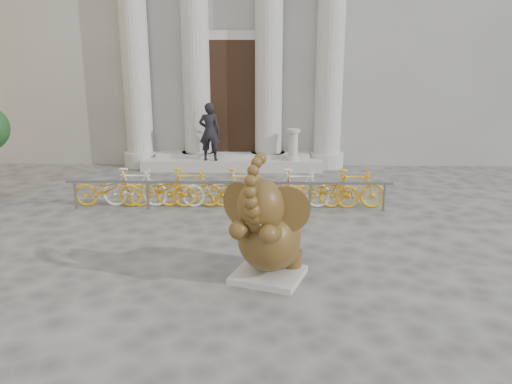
{
  "coord_description": "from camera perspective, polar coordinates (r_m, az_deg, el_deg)",
  "views": [
    {
      "loc": [
        1.21,
        -7.08,
        3.72
      ],
      "look_at": [
        0.97,
        2.43,
        1.1
      ],
      "focal_mm": 35.0,
      "sensor_mm": 36.0,
      "label": 1
    }
  ],
  "objects": [
    {
      "name": "pedestrian",
      "position": [
        16.42,
        -5.32,
        6.87
      ],
      "size": [
        0.71,
        0.49,
        1.9
      ],
      "primitive_type": "imported",
      "rotation": [
        0.0,
        0.0,
        3.09
      ],
      "color": "black",
      "rests_on": "entrance_steps"
    },
    {
      "name": "entrance_steps",
      "position": [
        16.9,
        -2.69,
        3.27
      ],
      "size": [
        6.0,
        1.2,
        0.36
      ],
      "primitive_type": "cube",
      "color": "#A8A59E",
      "rests_on": "ground"
    },
    {
      "name": "ground",
      "position": [
        8.09,
        -7.49,
        -12.13
      ],
      "size": [
        80.0,
        80.0,
        0.0
      ],
      "primitive_type": "plane",
      "color": "#474442",
      "rests_on": "ground"
    },
    {
      "name": "elephant_statue",
      "position": [
        8.39,
        1.37,
        -4.81
      ],
      "size": [
        1.51,
        1.79,
        2.26
      ],
      "rotation": [
        0.0,
        0.0,
        -0.34
      ],
      "color": "#A8A59E",
      "rests_on": "ground"
    },
    {
      "name": "bike_rack",
      "position": [
        12.53,
        -3.13,
        0.48
      ],
      "size": [
        8.04,
        0.53,
        1.0
      ],
      "color": "slate",
      "rests_on": "ground"
    },
    {
      "name": "balustrade_post",
      "position": [
        16.45,
        4.27,
        5.26
      ],
      "size": [
        0.42,
        0.42,
        1.04
      ],
      "color": "#A8A59E",
      "rests_on": "entrance_steps"
    }
  ]
}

